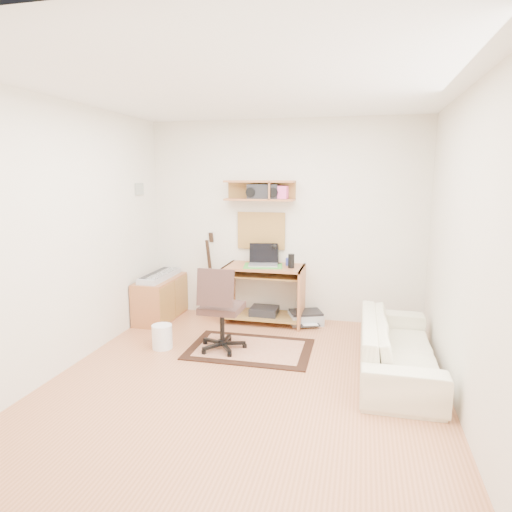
% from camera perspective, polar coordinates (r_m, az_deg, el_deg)
% --- Properties ---
extents(floor, '(3.60, 4.00, 0.01)m').
position_cam_1_polar(floor, '(4.30, -1.36, -15.90)').
color(floor, '#C17B50').
rests_on(floor, ground).
extents(ceiling, '(3.60, 4.00, 0.01)m').
position_cam_1_polar(ceiling, '(3.92, -1.53, 20.75)').
color(ceiling, white).
rests_on(ceiling, ground).
extents(back_wall, '(3.60, 0.01, 2.60)m').
position_cam_1_polar(back_wall, '(5.85, 3.62, 4.47)').
color(back_wall, silver).
rests_on(back_wall, ground).
extents(left_wall, '(0.01, 4.00, 2.60)m').
position_cam_1_polar(left_wall, '(4.70, -23.26, 2.21)').
color(left_wall, silver).
rests_on(left_wall, ground).
extents(right_wall, '(0.01, 4.00, 2.60)m').
position_cam_1_polar(right_wall, '(3.86, 25.42, 0.45)').
color(right_wall, silver).
rests_on(right_wall, ground).
extents(wall_shelf, '(0.90, 0.25, 0.26)m').
position_cam_1_polar(wall_shelf, '(5.75, 0.46, 8.38)').
color(wall_shelf, '#AE683D').
rests_on(wall_shelf, back_wall).
extents(cork_board, '(0.64, 0.03, 0.49)m').
position_cam_1_polar(cork_board, '(5.90, 0.68, 3.26)').
color(cork_board, '#A47D52').
rests_on(cork_board, back_wall).
extents(wall_photo, '(0.02, 0.20, 0.15)m').
position_cam_1_polar(wall_photo, '(5.92, -14.71, 8.30)').
color(wall_photo, '#4C8CBF').
rests_on(wall_photo, left_wall).
extents(desk, '(1.00, 0.55, 0.75)m').
position_cam_1_polar(desk, '(5.79, 1.08, -4.91)').
color(desk, '#AE683D').
rests_on(desk, floor).
extents(laptop, '(0.43, 0.43, 0.28)m').
position_cam_1_polar(laptop, '(5.65, 0.93, 0.09)').
color(laptop, silver).
rests_on(laptop, desk).
extents(speaker, '(0.08, 0.08, 0.18)m').
position_cam_1_polar(speaker, '(5.57, 4.53, -0.64)').
color(speaker, black).
rests_on(speaker, desk).
extents(desk_lamp, '(0.09, 0.09, 0.27)m').
position_cam_1_polar(desk_lamp, '(5.78, 2.85, 0.23)').
color(desk_lamp, black).
rests_on(desk_lamp, desk).
extents(pencil_cup, '(0.07, 0.07, 0.10)m').
position_cam_1_polar(pencil_cup, '(5.73, 4.15, -0.73)').
color(pencil_cup, '#2F368E').
rests_on(pencil_cup, desk).
extents(boombox, '(0.39, 0.18, 0.20)m').
position_cam_1_polar(boombox, '(5.74, 0.94, 8.18)').
color(boombox, black).
rests_on(boombox, wall_shelf).
extents(rug, '(1.34, 0.90, 0.02)m').
position_cam_1_polar(rug, '(5.01, -0.79, -11.81)').
color(rug, beige).
rests_on(rug, floor).
extents(task_chair, '(0.50, 0.50, 0.96)m').
position_cam_1_polar(task_chair, '(4.86, -4.38, -6.63)').
color(task_chair, '#372521').
rests_on(task_chair, floor).
extents(cabinet, '(0.40, 0.90, 0.55)m').
position_cam_1_polar(cabinet, '(6.09, -12.14, -5.34)').
color(cabinet, '#AE683D').
rests_on(cabinet, floor).
extents(music_keyboard, '(0.25, 0.81, 0.07)m').
position_cam_1_polar(music_keyboard, '(6.02, -12.25, -2.49)').
color(music_keyboard, '#B2B5BA').
rests_on(music_keyboard, cabinet).
extents(guitar, '(0.33, 0.25, 1.13)m').
position_cam_1_polar(guitar, '(6.08, -6.06, -2.35)').
color(guitar, '#97562E').
rests_on(guitar, floor).
extents(waste_basket, '(0.24, 0.24, 0.27)m').
position_cam_1_polar(waste_basket, '(5.11, -11.93, -10.06)').
color(waste_basket, white).
rests_on(waste_basket, floor).
extents(printer, '(0.50, 0.45, 0.15)m').
position_cam_1_polar(printer, '(5.84, 6.39, -7.79)').
color(printer, '#A5A8AA').
rests_on(printer, floor).
extents(sofa, '(0.52, 1.77, 0.69)m').
position_cam_1_polar(sofa, '(4.57, 17.76, -9.97)').
color(sofa, beige).
rests_on(sofa, floor).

